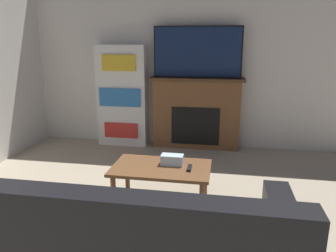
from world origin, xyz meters
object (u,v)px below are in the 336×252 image
coffee_table (161,172)px  bookshelf (123,96)px  fireplace (196,113)px  tv (197,52)px

coffee_table → bookshelf: 2.14m
fireplace → coffee_table: bearing=-95.1°
tv → bookshelf: size_ratio=0.83×
coffee_table → bookshelf: bookshelf is taller
bookshelf → tv: bearing=0.2°
fireplace → coffee_table: 1.90m
tv → coffee_table: bearing=-95.2°
tv → coffee_table: (-0.17, -1.87, -1.08)m
bookshelf → coffee_table: bearing=-62.4°
fireplace → bookshelf: bearing=-178.9°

